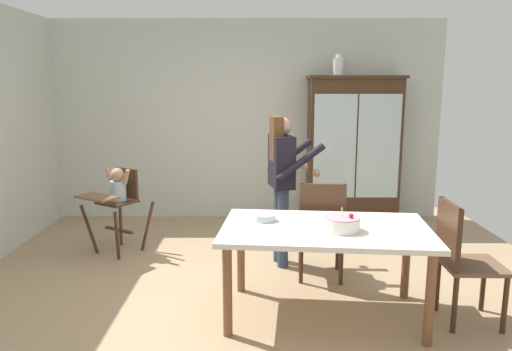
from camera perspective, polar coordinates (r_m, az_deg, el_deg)
ground_plane at (r=4.39m, az=-1.98°, el=-14.01°), size 6.24×6.24×0.00m
wall_back at (r=6.64m, az=-1.32°, el=6.50°), size 5.32×0.06×2.70m
china_cabinet at (r=6.54m, az=11.35°, el=3.00°), size 1.25×0.48×1.96m
ceramic_vase at (r=6.45m, az=9.61°, el=12.66°), size 0.13×0.13×0.27m
high_chair_with_toddler at (r=5.48m, az=-16.20°, el=-2.19°), size 0.79×0.84×0.95m
adult_person at (r=4.85m, az=3.03°, el=0.37°), size 0.58×0.56×1.53m
dining_table at (r=3.85m, az=8.12°, el=-7.28°), size 1.71×1.12×0.74m
birthday_cake at (r=3.74m, az=10.03°, el=-5.63°), size 0.28×0.28×0.19m
serving_bowl at (r=3.95m, az=0.98°, el=-4.99°), size 0.18×0.18×0.05m
dining_chair_far_side at (r=4.55m, az=7.68°, el=-5.73°), size 0.47×0.47×0.96m
dining_chair_right_end at (r=4.06m, az=22.91°, el=-8.54°), size 0.45×0.45×0.96m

